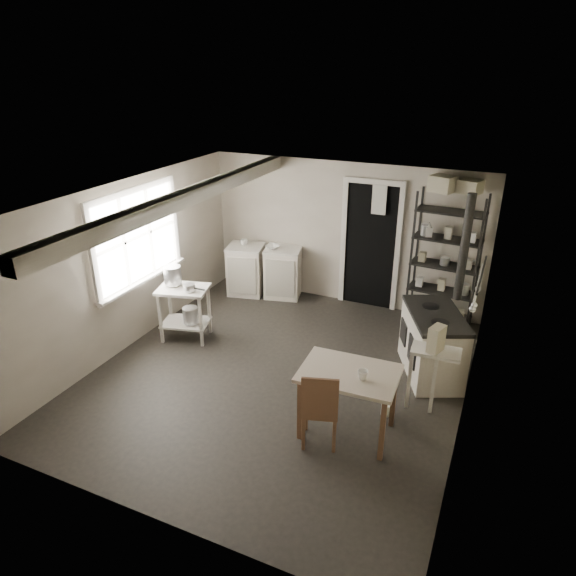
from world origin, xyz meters
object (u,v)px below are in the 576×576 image
at_px(stove, 432,343).
at_px(flour_sack, 424,319).
at_px(shelf_rack, 444,265).
at_px(base_cabinets, 265,269).
at_px(chair, 320,403).
at_px(prep_table, 185,313).
at_px(stockpot, 173,275).
at_px(work_table, 348,403).

distance_m(stove, flour_sack, 1.08).
bearing_deg(shelf_rack, stove, -81.04).
bearing_deg(base_cabinets, stove, -37.59).
distance_m(shelf_rack, chair, 3.36).
distance_m(prep_table, stockpot, 0.57).
relative_size(shelf_rack, chair, 2.26).
height_order(stockpot, work_table, stockpot).
height_order(stove, chair, chair).
height_order(stockpot, shelf_rack, shelf_rack).
bearing_deg(chair, stockpot, 137.17).
height_order(work_table, flour_sack, work_table).
height_order(prep_table, shelf_rack, shelf_rack).
xyz_separation_m(prep_table, shelf_rack, (3.26, 1.97, 0.55)).
height_order(base_cabinets, work_table, base_cabinets).
relative_size(prep_table, shelf_rack, 0.39).
xyz_separation_m(base_cabinets, chair, (2.20, -3.13, 0.02)).
height_order(prep_table, base_cabinets, base_cabinets).
distance_m(shelf_rack, stove, 1.57).
bearing_deg(flour_sack, work_table, -97.87).
xyz_separation_m(stockpot, work_table, (2.95, -1.07, -0.56)).
height_order(shelf_rack, work_table, shelf_rack).
height_order(prep_table, work_table, prep_table).
height_order(work_table, chair, chair).
bearing_deg(stove, prep_table, 163.91).
relative_size(prep_table, flour_sack, 1.64).
height_order(stove, flour_sack, stove).
bearing_deg(flour_sack, stockpot, -155.79).
distance_m(prep_table, flour_sack, 3.48).
xyz_separation_m(base_cabinets, stove, (3.03, -1.35, -0.02)).
height_order(shelf_rack, stove, shelf_rack).
bearing_deg(stockpot, chair, -25.85).
distance_m(stockpot, stove, 3.63).
bearing_deg(flour_sack, chair, -101.48).
bearing_deg(work_table, base_cabinets, 129.95).
bearing_deg(prep_table, work_table, -20.52).
distance_m(work_table, flour_sack, 2.58).
xyz_separation_m(shelf_rack, chair, (-0.70, -3.26, -0.46)).
bearing_deg(prep_table, chair, -26.79).
bearing_deg(stove, work_table, -136.46).
bearing_deg(stove, flour_sack, 80.23).
bearing_deg(work_table, chair, -130.65).
bearing_deg(base_cabinets, prep_table, -114.54).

